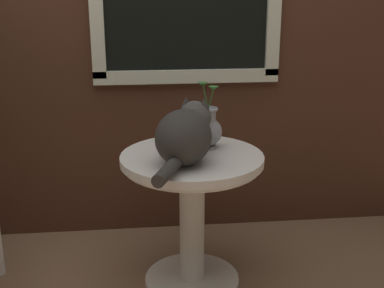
{
  "coord_description": "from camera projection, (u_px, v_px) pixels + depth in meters",
  "views": [
    {
      "loc": [
        0.06,
        -1.83,
        1.35
      ],
      "look_at": [
        0.28,
        0.25,
        0.69
      ],
      "focal_mm": 47.34,
      "sensor_mm": 36.0,
      "label": 1
    }
  ],
  "objects": [
    {
      "name": "pewter_vase_with_ivy",
      "position": [
        208.0,
        128.0,
        2.28
      ],
      "size": [
        0.13,
        0.13,
        0.3
      ],
      "color": "#99999E",
      "rests_on": "wicker_side_table"
    },
    {
      "name": "cat",
      "position": [
        185.0,
        134.0,
        2.08
      ],
      "size": [
        0.32,
        0.55,
        0.25
      ],
      "color": "#33302D",
      "rests_on": "wicker_side_table"
    },
    {
      "name": "wicker_side_table",
      "position": [
        192.0,
        194.0,
        2.26
      ],
      "size": [
        0.63,
        0.63,
        0.64
      ],
      "color": "silver",
      "rests_on": "ground_plane"
    }
  ]
}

